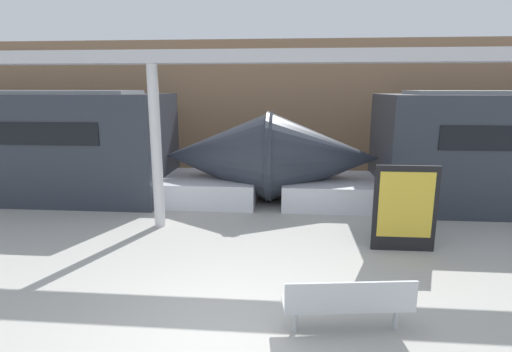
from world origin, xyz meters
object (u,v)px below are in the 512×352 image
Objects in this scene: bench_near at (348,302)px; poster_board at (405,208)px; trash_bin at (404,222)px; support_column_near at (156,148)px.

bench_near is 1.00× the size of poster_board.
bench_near is at bearing -115.24° from trash_bin.
trash_bin is 0.77m from poster_board.
support_column_near is at bearing 175.22° from trash_bin.
bench_near is 0.47× the size of support_column_near.
poster_board reaches higher than trash_bin.
poster_board reaches higher than bench_near.
bench_near is at bearing -116.89° from poster_board.
trash_bin is at bearing 57.33° from bench_near.
poster_board is (1.52, 2.99, 0.42)m from bench_near.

